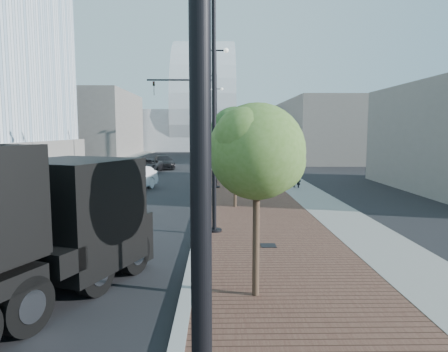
{
  "coord_description": "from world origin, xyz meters",
  "views": [
    {
      "loc": [
        0.72,
        -4.95,
        3.89
      ],
      "look_at": [
        1.0,
        12.0,
        2.0
      ],
      "focal_mm": 32.32,
      "sensor_mm": 36.0,
      "label": 1
    }
  ],
  "objects": [
    {
      "name": "curb",
      "position": [
        0.0,
        40.0,
        0.07
      ],
      "size": [
        0.3,
        140.0,
        0.14
      ],
      "primitive_type": "cube",
      "color": "gray",
      "rests_on": "ground"
    },
    {
      "name": "white_sedan",
      "position": [
        -4.94,
        21.16,
        0.8
      ],
      "size": [
        3.0,
        5.13,
        1.6
      ],
      "primitive_type": "imported",
      "rotation": [
        0.0,
        0.0,
        -0.29
      ],
      "color": "white",
      "rests_on": "ground"
    },
    {
      "name": "utility_cover_1",
      "position": [
        2.4,
        8.0,
        0.13
      ],
      "size": [
        0.5,
        0.5,
        0.02
      ],
      "primitive_type": "cube",
      "color": "black",
      "rests_on": "sidewalk"
    },
    {
      "name": "streetlight_4",
      "position": [
        0.6,
        46.0,
        4.82
      ],
      "size": [
        1.72,
        0.56,
        9.28
      ],
      "color": "black",
      "rests_on": "ground"
    },
    {
      "name": "streetlight_3",
      "position": [
        0.49,
        34.0,
        4.34
      ],
      "size": [
        1.44,
        0.56,
        9.21
      ],
      "color": "black",
      "rests_on": "ground"
    },
    {
      "name": "tree_1",
      "position": [
        1.65,
        15.02,
        3.83
      ],
      "size": [
        2.53,
        2.51,
        5.1
      ],
      "color": "#382619",
      "rests_on": "ground"
    },
    {
      "name": "concrete_strip",
      "position": [
        6.2,
        40.0,
        0.07
      ],
      "size": [
        2.4,
        140.0,
        0.13
      ],
      "primitive_type": "cube",
      "color": "slate",
      "rests_on": "ground"
    },
    {
      "name": "streetlight_1",
      "position": [
        0.49,
        10.0,
        4.34
      ],
      "size": [
        1.44,
        0.56,
        9.21
      ],
      "color": "black",
      "rests_on": "ground"
    },
    {
      "name": "traffic_mast",
      "position": [
        -0.3,
        25.0,
        4.98
      ],
      "size": [
        5.09,
        0.2,
        8.0
      ],
      "color": "black",
      "rests_on": "ground"
    },
    {
      "name": "streetlight_2",
      "position": [
        0.6,
        22.0,
        4.82
      ],
      "size": [
        1.72,
        0.56,
        9.28
      ],
      "color": "black",
      "rests_on": "ground"
    },
    {
      "name": "utility_cover_2",
      "position": [
        2.4,
        19.0,
        0.13
      ],
      "size": [
        0.5,
        0.5,
        0.02
      ],
      "primitive_type": "cube",
      "color": "black",
      "rests_on": "sidewalk"
    },
    {
      "name": "pedestrian",
      "position": [
        6.0,
        21.73,
        0.87
      ],
      "size": [
        0.74,
        0.62,
        1.74
      ],
      "primitive_type": "imported",
      "rotation": [
        0.0,
        0.0,
        2.75
      ],
      "color": "black",
      "rests_on": "ground"
    },
    {
      "name": "tree_2",
      "position": [
        1.65,
        27.02,
        3.66
      ],
      "size": [
        2.4,
        2.36,
        4.85
      ],
      "color": "#382619",
      "rests_on": "ground"
    },
    {
      "name": "west_sidewalk",
      "position": [
        -13.0,
        40.0,
        0.06
      ],
      "size": [
        4.0,
        140.0,
        0.12
      ],
      "primitive_type": "cube",
      "color": "slate",
      "rests_on": "ground"
    },
    {
      "name": "commercial_block_nw",
      "position": [
        -20.0,
        60.0,
        5.0
      ],
      "size": [
        14.0,
        20.0,
        10.0
      ],
      "primitive_type": "cube",
      "color": "#645F5A",
      "rests_on": "ground"
    },
    {
      "name": "tree_3",
      "position": [
        1.65,
        39.02,
        3.71
      ],
      "size": [
        2.48,
        2.45,
        4.95
      ],
      "color": "#382619",
      "rests_on": "ground"
    },
    {
      "name": "commercial_block_ne",
      "position": [
        16.0,
        50.0,
        4.0
      ],
      "size": [
        12.0,
        22.0,
        8.0
      ],
      "primitive_type": "cube",
      "color": "#645F5A",
      "rests_on": "ground"
    },
    {
      "name": "dark_car_mid",
      "position": [
        -5.81,
        33.36,
        0.63
      ],
      "size": [
        2.31,
        4.64,
        1.26
      ],
      "primitive_type": "imported",
      "rotation": [
        0.0,
        0.0,
        -0.05
      ],
      "color": "black",
      "rests_on": "ground"
    },
    {
      "name": "sidewalk",
      "position": [
        3.5,
        40.0,
        0.06
      ],
      "size": [
        7.0,
        140.0,
        0.12
      ],
      "primitive_type": "cube",
      "color": "#4C2D23",
      "rests_on": "ground"
    },
    {
      "name": "tree_0",
      "position": [
        1.65,
        4.02,
        3.42
      ],
      "size": [
        2.24,
        2.16,
        4.52
      ],
      "color": "#382619",
      "rests_on": "ground"
    },
    {
      "name": "convention_center",
      "position": [
        -2.0,
        85.0,
        6.0
      ],
      "size": [
        50.0,
        30.0,
        50.0
      ],
      "color": "#ADB2B7",
      "rests_on": "ground"
    },
    {
      "name": "dark_car_far",
      "position": [
        -4.95,
        37.21,
        0.69
      ],
      "size": [
        3.13,
        5.07,
        1.37
      ],
      "primitive_type": "imported",
      "rotation": [
        0.0,
        0.0,
        0.27
      ],
      "color": "black",
      "rests_on": "ground"
    }
  ]
}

